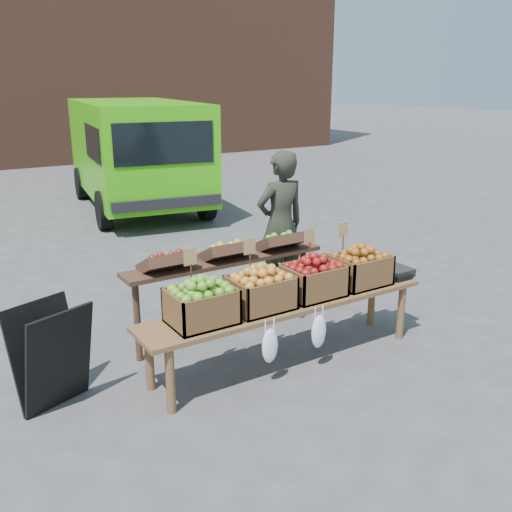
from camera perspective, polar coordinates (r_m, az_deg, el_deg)
ground at (r=5.11m, az=-3.51°, el=-10.78°), size 80.00×80.00×0.00m
delivery_van at (r=11.17m, az=-11.86°, el=9.74°), size 2.73×4.75×2.01m
vendor at (r=6.42m, az=2.46°, el=3.13°), size 0.62×0.42×1.67m
chalkboard_sign at (r=4.61m, az=-19.74°, el=-9.38°), size 0.61×0.47×0.82m
back_table at (r=5.41m, az=-2.96°, el=-3.08°), size 2.10×0.44×1.04m
display_bench at (r=5.04m, az=3.09°, el=-7.59°), size 2.70×0.56×0.57m
crate_golden_apples at (r=4.47m, az=-5.49°, el=-5.01°), size 0.50×0.40×0.28m
crate_russet_pears at (r=4.73m, az=0.46°, el=-3.67°), size 0.50×0.40×0.28m
crate_red_apples at (r=5.03m, az=5.72°, el=-2.45°), size 0.50×0.40×0.28m
crate_green_apples at (r=5.37m, az=10.35°, el=-1.35°), size 0.50×0.40×0.28m
weighing_scale at (r=5.69m, az=13.45°, el=-1.56°), size 0.34×0.30×0.08m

